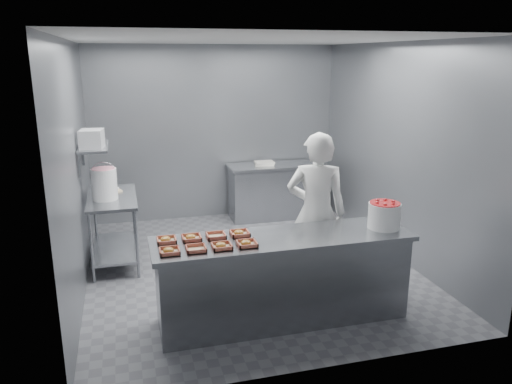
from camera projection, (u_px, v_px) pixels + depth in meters
floor at (250, 267)px, 6.42m from camera, size 4.50×4.50×0.00m
ceiling at (249, 40)px, 5.68m from camera, size 4.50×4.50×0.00m
wall_back at (215, 133)px, 8.14m from camera, size 4.00×0.04×2.80m
wall_left at (75, 170)px, 5.54m from camera, size 0.04×4.50×2.80m
wall_right at (397, 152)px, 6.55m from camera, size 0.04×4.50×2.80m
service_counter at (283, 278)px, 5.04m from camera, size 2.60×0.70×0.90m
prep_table at (114, 219)px, 6.40m from camera, size 0.60×1.20×0.90m
back_counter at (274, 191)px, 8.29m from camera, size 1.50×0.60×0.90m
wall_shelf at (93, 146)px, 6.11m from camera, size 0.35×0.90×0.03m
tray_0 at (169, 251)px, 4.49m from camera, size 0.19×0.18×0.06m
tray_1 at (196, 249)px, 4.56m from camera, size 0.19×0.18×0.04m
tray_2 at (222, 246)px, 4.62m from camera, size 0.19×0.18×0.06m
tray_3 at (247, 243)px, 4.68m from camera, size 0.19×0.18×0.06m
tray_4 at (166, 240)px, 4.76m from camera, size 0.19×0.18×0.06m
tray_5 at (191, 238)px, 4.82m from camera, size 0.19×0.18×0.06m
tray_6 at (216, 236)px, 4.89m from camera, size 0.19×0.18×0.04m
tray_7 at (240, 233)px, 4.95m from camera, size 0.19×0.18×0.06m
worker at (316, 212)px, 5.62m from camera, size 0.79×0.66×1.83m
strawberry_tub at (384, 214)px, 5.13m from camera, size 0.33×0.33×0.27m
glaze_bucket at (104, 183)px, 6.14m from camera, size 0.32×0.31×0.47m
bucket_lid at (108, 189)px, 6.62m from camera, size 0.36×0.36×0.02m
rag at (116, 191)px, 6.54m from camera, size 0.17×0.16×0.02m
appliance at (92, 139)px, 5.89m from camera, size 0.29×0.32×0.22m
paper_stack at (264, 163)px, 8.12m from camera, size 0.33×0.27×0.06m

